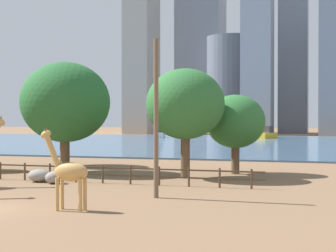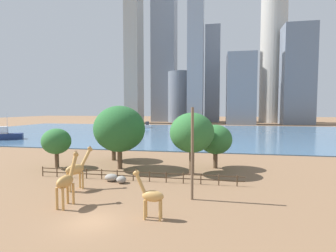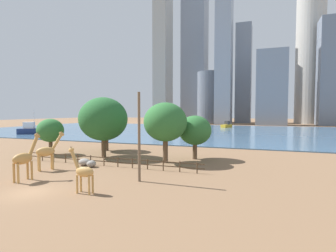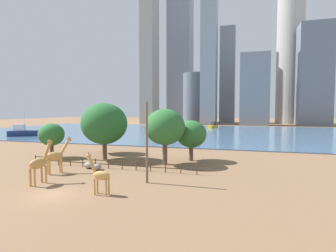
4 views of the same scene
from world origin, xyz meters
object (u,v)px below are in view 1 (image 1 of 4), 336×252
Objects in this scene: tree_left_large at (65,102)px; tree_left_small at (63,112)px; boulder_near_fence at (39,176)px; giraffe_companion at (68,172)px; boulder_by_pole at (54,178)px; boat_ferry at (267,134)px; utility_pole at (156,118)px; tree_center_broad at (235,122)px; boat_tug at (159,134)px; tree_right_tall at (185,104)px.

tree_left_large reaches higher than tree_left_small.
giraffe_companion is at bearing -52.69° from boulder_near_fence.
giraffe_companion is 0.44× the size of tree_left_large.
boulder_by_pole is 0.15× the size of tree_left_small.
boat_ferry reaches higher than boulder_near_fence.
utility_pole reaches higher than boulder_near_fence.
tree_center_broad is 83.04m from boat_tug.
utility_pole is 95.82m from boat_tug.
utility_pole reaches higher than giraffe_companion.
boat_tug is at bearing 107.57° from utility_pole.
tree_left_large is at bearing 101.78° from boulder_near_fence.
utility_pole reaches higher than boulder_by_pole.
utility_pole is 16.43m from tree_left_large.
boulder_near_fence is at bearing -52.08° from giraffe_companion.
utility_pole is 14.55m from tree_center_broad.
boat_tug is at bearing 112.04° from tree_center_broad.
tree_left_small is (-12.36, 22.53, 3.30)m from giraffe_companion.
boat_ferry is (5.61, 90.47, 0.75)m from boulder_by_pole.
utility_pole is 10.33m from tree_right_tall.
tree_left_large is (-1.37, 6.58, 5.53)m from boulder_near_fence.
tree_right_tall reaches higher than boat_ferry.
boulder_near_fence is at bearing 178.72° from boat_tug.
boulder_near_fence is 88.50m from boat_tug.
boat_tug is at bearing 102.04° from boulder_near_fence.
boulder_near_fence is at bearing -78.22° from tree_left_large.
boat_tug is (-25.60, -3.33, -0.00)m from boat_ferry.
giraffe_companion reaches higher than boulder_by_pole.
tree_left_small reaches higher than tree_center_broad.
boat_ferry is at bearing 86.45° from boulder_by_pole.
boat_ferry is 1.02× the size of boat_tug.
boulder_near_fence is 0.24× the size of boat_tug.
giraffe_companion is at bearing -118.83° from utility_pole.
boat_ferry is at bearing 84.17° from tree_left_large.
boat_tug is at bearing 100.48° from tree_left_small.
tree_right_tall is (9.47, 5.48, 5.22)m from boulder_near_fence.
tree_right_tall is (1.89, 15.42, 3.76)m from giraffe_companion.
tree_center_broad is at bearing -171.28° from boat_tug.
utility_pole is 1.08× the size of tree_right_tall.
tree_left_large reaches higher than utility_pole.
tree_center_broad is 80.51m from boat_ferry.
boat_ferry is at bearing 85.46° from boulder_near_fence.
tree_left_small is 1.12× the size of boat_ferry.
tree_center_broad is 17.73m from tree_left_small.
giraffe_companion is 0.49× the size of tree_right_tall.
boulder_near_fence is 14.28m from tree_left_small.
boulder_near_fence is 1.63m from boulder_by_pole.
boat_tug reaches higher than boulder_near_fence.
boulder_by_pole is (-8.92, 4.16, -4.13)m from utility_pole.
tree_right_tall is at bearing 37.35° from boulder_by_pole.
boat_tug is at bearing -74.29° from giraffe_companion.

